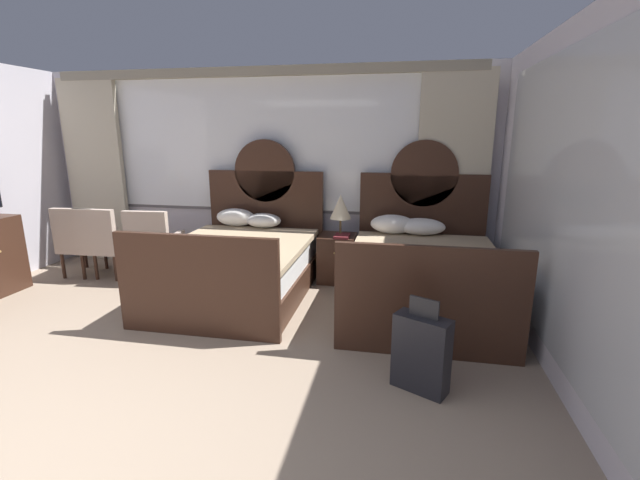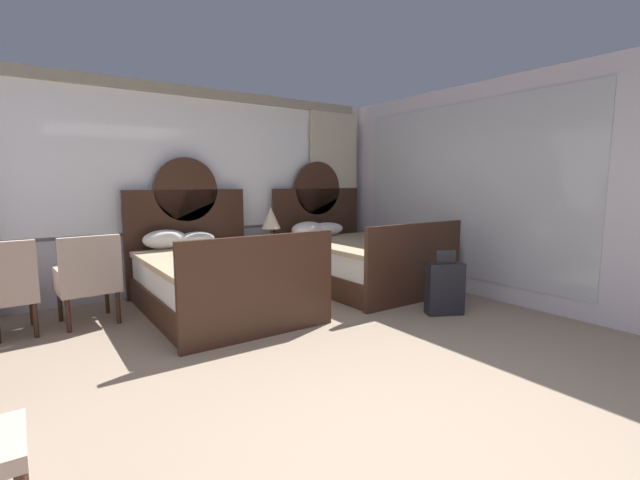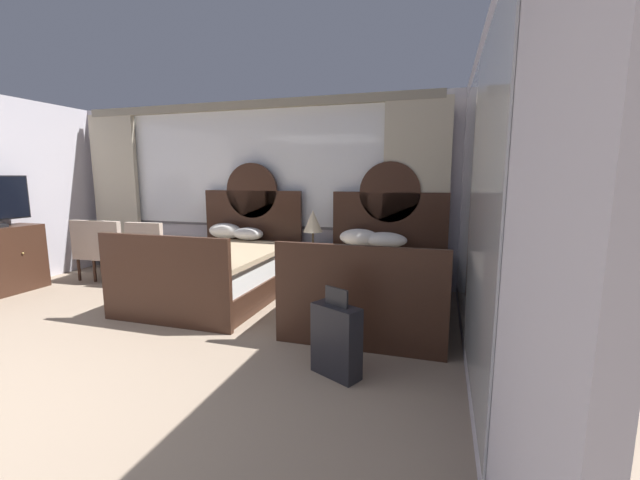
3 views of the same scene
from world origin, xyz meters
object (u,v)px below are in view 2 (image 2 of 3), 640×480
object	(u,v)px
book_on_nightstand	(276,243)
armchair_by_window_left	(88,277)
bed_near_window	(217,278)
nightstand_between_beds	(269,265)
armchair_by_window_centre	(2,286)
bed_near_mirror	(356,259)
table_lamp_on_nightstand	(271,218)
suitcase_on_floor	(445,288)

from	to	relation	value
book_on_nightstand	armchair_by_window_left	bearing A→B (deg)	-172.13
bed_near_window	armchair_by_window_left	bearing A→B (deg)	168.27
nightstand_between_beds	armchair_by_window_centre	size ratio (longest dim) A/B	0.64
bed_near_mirror	armchair_by_window_left	distance (m)	3.35
table_lamp_on_nightstand	armchair_by_window_centre	bearing A→B (deg)	-172.28
bed_near_mirror	armchair_by_window_centre	distance (m)	4.07
bed_near_mirror	suitcase_on_floor	size ratio (longest dim) A/B	2.98
book_on_nightstand	suitcase_on_floor	distance (m)	2.39
bed_near_mirror	armchair_by_window_centre	xyz separation A→B (m)	(-4.06, 0.26, 0.12)
table_lamp_on_nightstand	suitcase_on_floor	distance (m)	2.55
bed_near_window	armchair_by_window_centre	bearing A→B (deg)	172.45
bed_near_mirror	bed_near_window	bearing A→B (deg)	-179.89
nightstand_between_beds	table_lamp_on_nightstand	distance (m)	0.66
bed_near_window	table_lamp_on_nightstand	xyz separation A→B (m)	(1.08, 0.68, 0.59)
nightstand_between_beds	armchair_by_window_centre	distance (m)	3.06
bed_near_mirror	table_lamp_on_nightstand	distance (m)	1.34
table_lamp_on_nightstand	armchair_by_window_centre	xyz separation A→B (m)	(-3.06, -0.41, -0.46)
book_on_nightstand	armchair_by_window_left	xyz separation A→B (m)	(-2.38, -0.33, -0.12)
nightstand_between_beds	table_lamp_on_nightstand	bearing A→B (deg)	-9.89
bed_near_window	armchair_by_window_centre	world-z (taller)	bed_near_window
table_lamp_on_nightstand	armchair_by_window_left	distance (m)	2.42
bed_near_mirror	armchair_by_window_centre	world-z (taller)	bed_near_mirror
table_lamp_on_nightstand	armchair_by_window_centre	world-z (taller)	table_lamp_on_nightstand
table_lamp_on_nightstand	suitcase_on_floor	size ratio (longest dim) A/B	0.72
bed_near_window	armchair_by_window_centre	size ratio (longest dim) A/B	2.30
bed_near_mirror	book_on_nightstand	bearing A→B (deg)	148.55
armchair_by_window_left	armchair_by_window_centre	xyz separation A→B (m)	(-0.72, -0.00, 0.00)
bed_near_window	book_on_nightstand	distance (m)	1.28
nightstand_between_beds	book_on_nightstand	bearing A→B (deg)	-53.15
bed_near_mirror	suitcase_on_floor	bearing A→B (deg)	-92.21
book_on_nightstand	bed_near_mirror	bearing A→B (deg)	-31.45
armchair_by_window_left	book_on_nightstand	bearing A→B (deg)	7.87
armchair_by_window_centre	book_on_nightstand	bearing A→B (deg)	6.07
bed_near_window	armchair_by_window_centre	distance (m)	2.01
armchair_by_window_centre	table_lamp_on_nightstand	bearing A→B (deg)	7.72
table_lamp_on_nightstand	armchair_by_window_centre	size ratio (longest dim) A/B	0.56
bed_near_window	book_on_nightstand	size ratio (longest dim) A/B	8.27
bed_near_window	suitcase_on_floor	distance (m)	2.57
bed_near_window	table_lamp_on_nightstand	bearing A→B (deg)	32.21
suitcase_on_floor	armchair_by_window_left	bearing A→B (deg)	150.35
book_on_nightstand	suitcase_on_floor	size ratio (longest dim) A/B	0.36
bed_near_mirror	suitcase_on_floor	distance (m)	1.61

